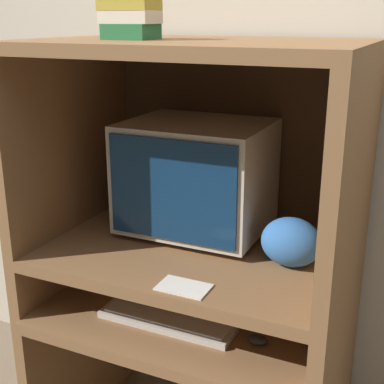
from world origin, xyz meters
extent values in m
cube|color=beige|center=(0.00, 0.74, 1.30)|extent=(6.00, 0.06, 2.60)
cube|color=brown|center=(-0.46, 0.34, 0.31)|extent=(0.04, 0.68, 0.61)
cube|color=brown|center=(0.00, 0.18, 0.59)|extent=(0.87, 0.41, 0.04)
cube|color=brown|center=(-0.46, 0.34, 0.71)|extent=(0.04, 0.68, 0.20)
cube|color=brown|center=(0.46, 0.34, 0.71)|extent=(0.04, 0.68, 0.20)
cube|color=brown|center=(0.00, 0.34, 0.79)|extent=(0.87, 0.68, 0.04)
cube|color=brown|center=(-0.46, 0.34, 1.12)|extent=(0.04, 0.68, 0.62)
cube|color=brown|center=(0.46, 0.34, 1.12)|extent=(0.04, 0.68, 0.62)
cube|color=brown|center=(0.00, 0.34, 1.41)|extent=(0.87, 0.68, 0.04)
cube|color=#48321E|center=(0.00, 0.66, 1.12)|extent=(0.87, 0.01, 0.62)
cylinder|color=beige|center=(-0.05, 0.45, 0.82)|extent=(0.21, 0.21, 0.02)
cube|color=beige|center=(-0.05, 0.45, 1.00)|extent=(0.45, 0.37, 0.35)
cube|color=navy|center=(-0.05, 0.26, 1.00)|extent=(0.41, 0.01, 0.31)
cube|color=beige|center=(-0.02, 0.18, 0.62)|extent=(0.42, 0.14, 0.02)
cube|color=silver|center=(-0.02, 0.18, 0.64)|extent=(0.39, 0.11, 0.01)
ellipsoid|color=#28282B|center=(0.26, 0.18, 0.63)|extent=(0.06, 0.04, 0.03)
ellipsoid|color=#336BB7|center=(0.31, 0.32, 0.88)|extent=(0.18, 0.13, 0.14)
cube|color=#236638|center=(-0.17, 0.27, 1.45)|extent=(0.13, 0.11, 0.04)
cube|color=beige|center=(-0.17, 0.27, 1.49)|extent=(0.15, 0.10, 0.03)
cube|color=gold|center=(-0.17, 0.27, 1.53)|extent=(0.15, 0.10, 0.04)
cube|color=white|center=(0.09, 0.07, 0.81)|extent=(0.14, 0.09, 0.00)
camera|label=1|loc=(0.64, -1.07, 1.49)|focal=50.00mm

